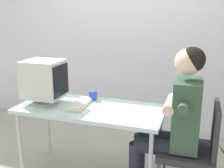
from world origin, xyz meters
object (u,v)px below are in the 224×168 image
at_px(person_seated, 175,117).
at_px(desk_mug, 93,95).
at_px(office_chair, 195,146).
at_px(crt_monitor, 44,80).
at_px(desk, 90,112).
at_px(keyboard, 80,104).

height_order(person_seated, desk_mug, person_seated).
distance_m(office_chair, person_seated, 0.31).
bearing_deg(crt_monitor, desk, 2.87).
xyz_separation_m(crt_monitor, desk_mug, (0.42, 0.24, -0.19)).
bearing_deg(desk, desk_mug, 105.46).
bearing_deg(crt_monitor, office_chair, -0.74).
bearing_deg(person_seated, desk_mug, 163.07).
height_order(keyboard, office_chair, office_chair).
relative_size(office_chair, person_seated, 0.66).
bearing_deg(keyboard, person_seated, -3.57).
xyz_separation_m(desk, office_chair, (0.99, -0.04, -0.17)).
bearing_deg(person_seated, office_chair, -0.00).
relative_size(person_seated, desk_mug, 13.93).
xyz_separation_m(office_chair, desk_mug, (-1.05, 0.26, 0.28)).
distance_m(crt_monitor, office_chair, 1.54).
xyz_separation_m(keyboard, person_seated, (0.91, -0.06, 0.00)).
relative_size(office_chair, desk_mug, 9.21).
height_order(keyboard, person_seated, person_seated).
bearing_deg(desk_mug, crt_monitor, -149.62).
bearing_deg(office_chair, desk_mug, 165.99).
height_order(office_chair, desk_mug, office_chair).
xyz_separation_m(keyboard, desk_mug, (0.05, 0.21, 0.03)).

